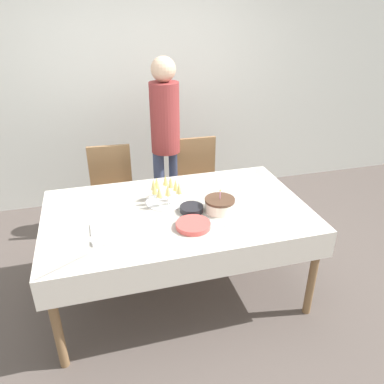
{
  "coord_description": "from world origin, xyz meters",
  "views": [
    {
      "loc": [
        -0.54,
        -2.37,
        2.16
      ],
      "look_at": [
        0.12,
        0.02,
        0.89
      ],
      "focal_mm": 35.0,
      "sensor_mm": 36.0,
      "label": 1
    }
  ],
  "objects": [
    {
      "name": "fork_pile",
      "position": [
        -0.54,
        -0.28,
        0.78
      ],
      "size": [
        0.18,
        0.09,
        0.02
      ],
      "color": "silver",
      "rests_on": "dining_table"
    },
    {
      "name": "wall_back",
      "position": [
        0.0,
        1.85,
        1.35
      ],
      "size": [
        8.0,
        0.05,
        2.7
      ],
      "color": "silver",
      "rests_on": "ground_plane"
    },
    {
      "name": "plate_stack_main",
      "position": [
        0.05,
        -0.27,
        0.79
      ],
      "size": [
        0.24,
        0.24,
        0.03
      ],
      "color": "#CC4C47",
      "rests_on": "dining_table"
    },
    {
      "name": "ground_plane",
      "position": [
        0.0,
        0.0,
        0.0
      ],
      "size": [
        12.0,
        12.0,
        0.0
      ],
      "primitive_type": "plane",
      "color": "#564C47"
    },
    {
      "name": "person_standing",
      "position": [
        0.14,
        1.05,
        1.06
      ],
      "size": [
        0.28,
        0.28,
        1.74
      ],
      "color": "#3F4C72",
      "rests_on": "ground_plane"
    },
    {
      "name": "cake_knife",
      "position": [
        0.42,
        -0.31,
        0.78
      ],
      "size": [
        0.3,
        0.03,
        0.0
      ],
      "color": "silver",
      "rests_on": "dining_table"
    },
    {
      "name": "dining_chair_far_left",
      "position": [
        -0.43,
        0.9,
        0.53
      ],
      "size": [
        0.45,
        0.45,
        0.96
      ],
      "color": "olive",
      "rests_on": "ground_plane"
    },
    {
      "name": "plate_stack_dessert",
      "position": [
        0.1,
        -0.05,
        0.79
      ],
      "size": [
        0.17,
        0.17,
        0.04
      ],
      "color": "black",
      "rests_on": "dining_table"
    },
    {
      "name": "champagne_tray",
      "position": [
        -0.06,
        0.14,
        0.87
      ],
      "size": [
        0.31,
        0.31,
        0.18
      ],
      "color": "silver",
      "rests_on": "dining_table"
    },
    {
      "name": "birthday_cake",
      "position": [
        0.3,
        -0.1,
        0.82
      ],
      "size": [
        0.22,
        0.22,
        0.17
      ],
      "color": "silver",
      "rests_on": "dining_table"
    },
    {
      "name": "dining_table",
      "position": [
        0.0,
        0.0,
        0.67
      ],
      "size": [
        1.95,
        1.17,
        0.77
      ],
      "color": "silver",
      "rests_on": "ground_plane"
    },
    {
      "name": "napkin_pile",
      "position": [
        -0.56,
        -0.13,
        0.78
      ],
      "size": [
        0.15,
        0.15,
        0.01
      ],
      "color": "white",
      "rests_on": "dining_table"
    },
    {
      "name": "dining_chair_far_right",
      "position": [
        0.43,
        0.9,
        0.53
      ],
      "size": [
        0.43,
        0.43,
        0.96
      ],
      "color": "olive",
      "rests_on": "ground_plane"
    }
  ]
}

